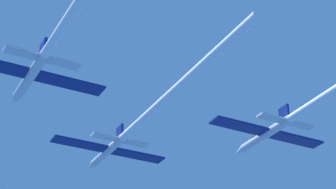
% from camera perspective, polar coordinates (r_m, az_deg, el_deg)
% --- Properties ---
extents(jet_lead, '(17.24, 45.71, 2.86)m').
position_cam_1_polar(jet_lead, '(82.71, -2.39, -2.32)').
color(jet_lead, silver).
extents(jet_left_wing, '(17.24, 50.97, 2.86)m').
position_cam_1_polar(jet_left_wing, '(61.63, -8.69, 7.46)').
color(jet_left_wing, silver).
extents(jet_right_wing, '(17.24, 51.06, 2.86)m').
position_cam_1_polar(jet_right_wing, '(76.24, 14.98, 0.42)').
color(jet_right_wing, silver).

